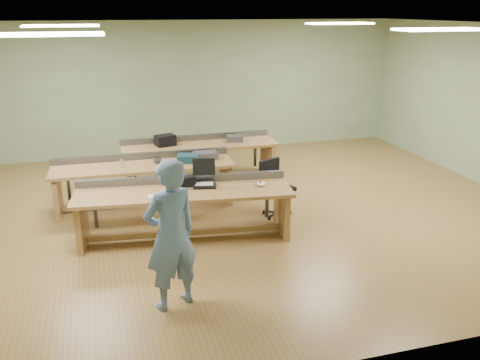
# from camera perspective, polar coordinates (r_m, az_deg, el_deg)

# --- Properties ---
(floor) EXTENTS (10.00, 10.00, 0.00)m
(floor) POSITION_cam_1_polar(r_m,az_deg,el_deg) (8.55, -0.75, -3.56)
(floor) COLOR olive
(floor) RESTS_ON ground
(ceiling) EXTENTS (10.00, 10.00, 0.00)m
(ceiling) POSITION_cam_1_polar(r_m,az_deg,el_deg) (7.91, -0.85, 16.97)
(ceiling) COLOR silver
(ceiling) RESTS_ON wall_back
(wall_back) EXTENTS (10.00, 0.04, 3.00)m
(wall_back) POSITION_cam_1_polar(r_m,az_deg,el_deg) (11.95, -5.85, 10.25)
(wall_back) COLOR #8EA67D
(wall_back) RESTS_ON floor
(wall_front) EXTENTS (10.00, 0.04, 3.00)m
(wall_front) POSITION_cam_1_polar(r_m,az_deg,el_deg) (4.52, 12.48, -4.40)
(wall_front) COLOR #8EA67D
(wall_front) RESTS_ON floor
(fluor_panels) EXTENTS (6.20, 3.50, 0.03)m
(fluor_panels) POSITION_cam_1_polar(r_m,az_deg,el_deg) (7.91, -0.85, 16.76)
(fluor_panels) COLOR white
(fluor_panels) RESTS_ON ceiling
(workbench_front) EXTENTS (3.19, 1.19, 0.86)m
(workbench_front) POSITION_cam_1_polar(r_m,az_deg,el_deg) (7.45, -6.30, -2.47)
(workbench_front) COLOR #AC8148
(workbench_front) RESTS_ON floor
(workbench_mid) EXTENTS (3.04, 0.88, 0.86)m
(workbench_mid) POSITION_cam_1_polar(r_m,az_deg,el_deg) (8.77, -10.74, 0.58)
(workbench_mid) COLOR #AC8148
(workbench_mid) RESTS_ON floor
(workbench_back) EXTENTS (3.00, 0.86, 0.86)m
(workbench_back) POSITION_cam_1_polar(r_m,az_deg,el_deg) (9.92, -4.52, 2.98)
(workbench_back) COLOR #AC8148
(workbench_back) RESTS_ON floor
(person) EXTENTS (0.75, 0.63, 1.76)m
(person) POSITION_cam_1_polar(r_m,az_deg,el_deg) (5.65, -7.78, -6.17)
(person) COLOR #687FAA
(person) RESTS_ON floor
(laptop_base) EXTENTS (0.38, 0.33, 0.04)m
(laptop_base) POSITION_cam_1_polar(r_m,az_deg,el_deg) (7.50, -4.02, -0.59)
(laptop_base) COLOR black
(laptop_base) RESTS_ON workbench_front
(laptop_screen) EXTENTS (0.33, 0.08, 0.26)m
(laptop_screen) POSITION_cam_1_polar(r_m,az_deg,el_deg) (7.55, -4.08, 1.48)
(laptop_screen) COLOR black
(laptop_screen) RESTS_ON laptop_base
(keyboard) EXTENTS (0.52, 0.33, 0.03)m
(keyboard) POSITION_cam_1_polar(r_m,az_deg,el_deg) (7.09, -8.35, -1.93)
(keyboard) COLOR beige
(keyboard) RESTS_ON workbench_front
(trackball_mouse) EXTENTS (0.16, 0.18, 0.07)m
(trackball_mouse) POSITION_cam_1_polar(r_m,az_deg,el_deg) (7.50, 2.36, -0.42)
(trackball_mouse) COLOR white
(trackball_mouse) RESTS_ON workbench_front
(camera_bag) EXTENTS (0.24, 0.17, 0.15)m
(camera_bag) POSITION_cam_1_polar(r_m,az_deg,el_deg) (7.50, -5.91, -0.16)
(camera_bag) COLOR black
(camera_bag) RESTS_ON workbench_front
(task_chair) EXTENTS (0.66, 0.66, 0.92)m
(task_chair) POSITION_cam_1_polar(r_m,az_deg,el_deg) (8.32, 4.01, -1.77)
(task_chair) COLOR black
(task_chair) RESTS_ON floor
(parts_bin_teal) EXTENTS (0.41, 0.34, 0.12)m
(parts_bin_teal) POSITION_cam_1_polar(r_m,az_deg,el_deg) (8.71, -5.88, 2.44)
(parts_bin_teal) COLOR #143741
(parts_bin_teal) RESTS_ON workbench_mid
(parts_bin_grey) EXTENTS (0.42, 0.27, 0.11)m
(parts_bin_grey) POSITION_cam_1_polar(r_m,az_deg,el_deg) (8.90, -3.93, 2.79)
(parts_bin_grey) COLOR #3B3B3D
(parts_bin_grey) RESTS_ON workbench_mid
(mug) EXTENTS (0.17, 0.17, 0.11)m
(mug) POSITION_cam_1_polar(r_m,az_deg,el_deg) (8.72, -9.30, 2.23)
(mug) COLOR #3B3B3D
(mug) RESTS_ON workbench_mid
(drinks_can) EXTENTS (0.08, 0.08, 0.13)m
(drinks_can) POSITION_cam_1_polar(r_m,az_deg,el_deg) (8.61, -13.14, 1.85)
(drinks_can) COLOR silver
(drinks_can) RESTS_ON workbench_mid
(storage_box_back) EXTENTS (0.41, 0.34, 0.20)m
(storage_box_back) POSITION_cam_1_polar(r_m,az_deg,el_deg) (9.81, -8.38, 4.43)
(storage_box_back) COLOR black
(storage_box_back) RESTS_ON workbench_back
(tray_back) EXTENTS (0.32, 0.26, 0.12)m
(tray_back) POSITION_cam_1_polar(r_m,az_deg,el_deg) (10.02, -0.62, 4.68)
(tray_back) COLOR #3B3B3D
(tray_back) RESTS_ON workbench_back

